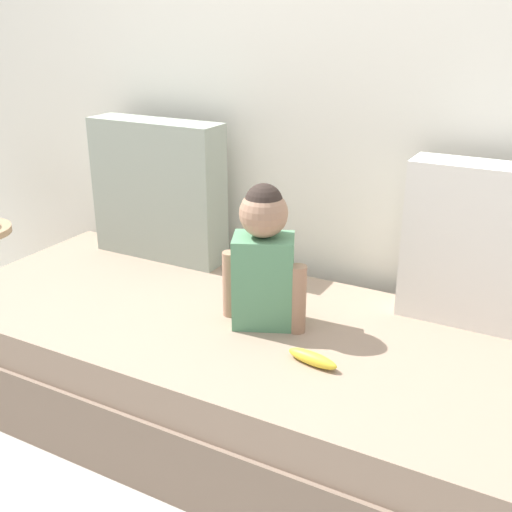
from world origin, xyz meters
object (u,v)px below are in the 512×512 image
at_px(throw_pillow_right, 483,247).
at_px(throw_pillow_left, 158,190).
at_px(toddler, 263,257).
at_px(couch, 252,375).
at_px(banana, 312,358).

bearing_deg(throw_pillow_right, throw_pillow_left, 180.00).
distance_m(throw_pillow_right, toddler, 0.72).
relative_size(couch, toddler, 4.90).
xyz_separation_m(couch, banana, (0.29, -0.15, 0.23)).
bearing_deg(throw_pillow_left, toddler, -27.17).
height_order(couch, throw_pillow_left, throw_pillow_left).
bearing_deg(toddler, throw_pillow_left, 152.83).
distance_m(couch, toddler, 0.45).
height_order(couch, throw_pillow_right, throw_pillow_right).
bearing_deg(toddler, throw_pillow_right, 29.39).
xyz_separation_m(couch, toddler, (0.03, 0.02, 0.45)).
distance_m(couch, throw_pillow_left, 0.91).
bearing_deg(couch, toddler, 36.59).
xyz_separation_m(throw_pillow_right, banana, (-0.37, -0.52, -0.25)).
distance_m(couch, throw_pillow_right, 0.90).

